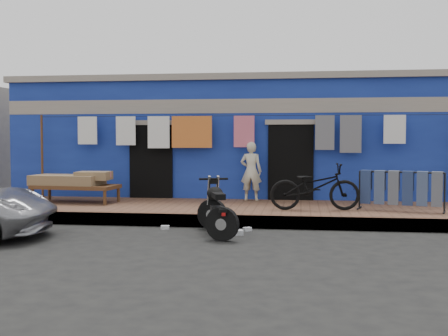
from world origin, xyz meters
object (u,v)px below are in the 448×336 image
(bicycle, at_px, (315,182))
(motorcycle, at_px, (217,207))
(seated_person, at_px, (251,171))
(charpoy, at_px, (76,188))
(jeans_rack, at_px, (401,190))

(bicycle, bearing_deg, motorcycle, 130.45)
(seated_person, xyz_separation_m, charpoy, (-4.05, -0.94, -0.36))
(seated_person, relative_size, motorcycle, 0.86)
(bicycle, distance_m, jeans_rack, 1.78)
(bicycle, height_order, jeans_rack, bicycle)
(motorcycle, distance_m, charpoy, 4.53)
(seated_person, bearing_deg, bicycle, 136.60)
(bicycle, bearing_deg, jeans_rack, -91.44)
(motorcycle, xyz_separation_m, jeans_rack, (3.56, 2.00, 0.17))
(bicycle, relative_size, motorcycle, 1.13)
(bicycle, bearing_deg, seated_person, 36.75)
(jeans_rack, bearing_deg, seated_person, 155.36)
(seated_person, height_order, bicycle, seated_person)
(motorcycle, xyz_separation_m, charpoy, (-3.74, 2.54, 0.09))
(motorcycle, bearing_deg, seated_person, 67.95)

